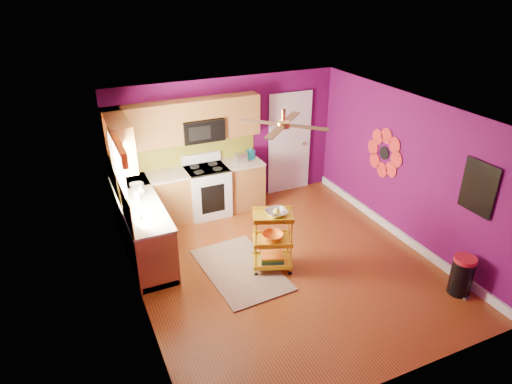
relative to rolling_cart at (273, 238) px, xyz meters
name	(u,v)px	position (x,y,z in m)	size (l,w,h in m)	color
ground	(285,265)	(0.22, -0.01, -0.55)	(5.00, 5.00, 0.00)	#682D10
room_envelope	(290,171)	(0.25, -0.01, 1.08)	(4.54, 5.04, 2.52)	#5C0A51
lower_cabinets	(171,209)	(-1.13, 1.80, -0.12)	(2.81, 2.31, 0.94)	brown
electric_range	(207,190)	(-0.33, 2.16, -0.07)	(0.76, 0.66, 1.13)	white
upper_cabinetry	(165,128)	(-1.02, 2.16, 1.25)	(2.80, 2.30, 1.26)	brown
left_window	(118,164)	(-2.00, 1.04, 1.18)	(0.08, 1.35, 1.08)	white
panel_door	(289,144)	(1.57, 2.45, 0.47)	(0.95, 0.11, 2.15)	white
right_wall_art	(423,167)	(2.45, -0.35, 0.89)	(0.04, 2.74, 1.04)	black
ceiling_fan	(283,124)	(0.22, 0.19, 1.74)	(1.01, 1.01, 0.26)	#BF8C3F
shag_rug	(240,269)	(-0.48, 0.16, -0.54)	(1.05, 1.71, 0.02)	#331911
rolling_cart	(273,238)	(0.00, 0.00, 0.00)	(0.71, 0.62, 1.07)	gold
trash_can	(462,275)	(2.21, -1.65, -0.25)	(0.34, 0.36, 0.61)	black
teal_kettle	(251,154)	(0.62, 2.26, 0.47)	(0.18, 0.18, 0.21)	teal
toaster	(241,158)	(0.37, 2.16, 0.48)	(0.22, 0.15, 0.18)	beige
soap_bottle_a	(136,195)	(-1.76, 1.34, 0.49)	(0.09, 0.09, 0.20)	#EA3F72
soap_bottle_b	(141,190)	(-1.65, 1.53, 0.47)	(0.13, 0.13, 0.17)	white
counter_dish	(137,186)	(-1.66, 1.86, 0.42)	(0.23, 0.23, 0.06)	white
counter_cup	(138,216)	(-1.86, 0.75, 0.44)	(0.13, 0.13, 0.10)	white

